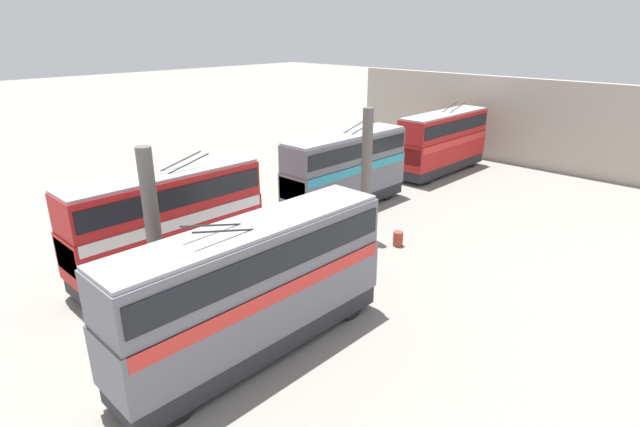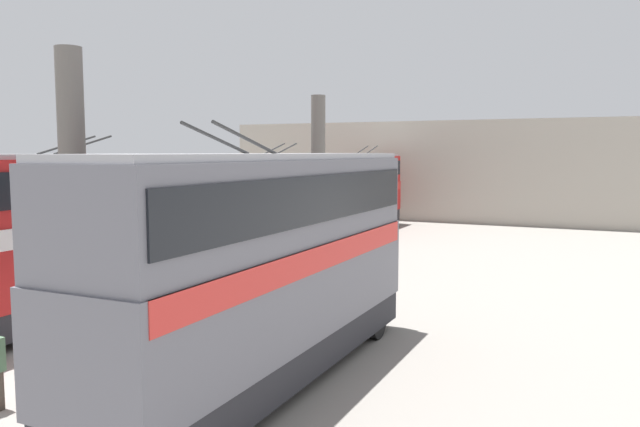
# 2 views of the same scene
# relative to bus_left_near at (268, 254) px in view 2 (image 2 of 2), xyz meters

# --- Properties ---
(ground_plane) EXTENTS (240.00, 240.00, 0.00)m
(ground_plane) POSITION_rel_bus_left_near_xyz_m (-1.69, 4.18, -2.99)
(ground_plane) COLOR gray
(depot_back_wall) EXTENTS (0.50, 36.00, 7.61)m
(depot_back_wall) POSITION_rel_bus_left_near_xyz_m (34.15, 4.18, 0.82)
(depot_back_wall) COLOR #A8A093
(depot_back_wall) RESTS_ON ground_plane
(support_column_near) EXTENTS (1.07, 1.07, 7.62)m
(support_column_near) POSITION_rel_bus_left_near_xyz_m (-1.60, 4.18, 0.70)
(support_column_near) COLOR #605B56
(support_column_near) RESTS_ON ground_plane
(support_column_far) EXTENTS (1.07, 1.07, 7.62)m
(support_column_far) POSITION_rel_bus_left_near_xyz_m (11.52, 4.18, 0.70)
(support_column_far) COLOR #605B56
(support_column_far) RESTS_ON ground_plane
(bus_left_near) EXTENTS (11.31, 2.54, 5.85)m
(bus_left_near) POSITION_rel_bus_left_near_xyz_m (0.00, 0.00, 0.00)
(bus_left_near) COLOR black
(bus_left_near) RESTS_ON ground_plane
(bus_right_near) EXTENTS (9.85, 2.54, 5.83)m
(bus_right_near) POSITION_rel_bus_left_near_xyz_m (1.26, 8.36, -0.02)
(bus_right_near) COLOR black
(bus_right_near) RESTS_ON ground_plane
(bus_right_mid) EXTENTS (9.98, 2.54, 5.75)m
(bus_right_mid) POSITION_rel_bus_left_near_xyz_m (14.57, 8.36, -0.06)
(bus_right_mid) COLOR black
(bus_right_mid) RESTS_ON ground_plane
(bus_right_far) EXTENTS (10.19, 2.54, 5.74)m
(bus_right_far) POSITION_rel_bus_left_near_xyz_m (26.95, 8.36, -0.07)
(bus_right_far) COLOR black
(bus_right_far) RESTS_ON ground_plane
(person_by_left_row) EXTENTS (0.47, 0.34, 1.71)m
(person_by_left_row) POSITION_rel_bus_left_near_xyz_m (2.13, 2.52, -2.08)
(person_by_left_row) COLOR #473D33
(person_by_left_row) RESTS_ON ground_plane
(oil_drum) EXTENTS (0.59, 0.59, 0.83)m
(oil_drum) POSITION_rel_bus_left_near_xyz_m (11.85, 1.99, -2.57)
(oil_drum) COLOR #933828
(oil_drum) RESTS_ON ground_plane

